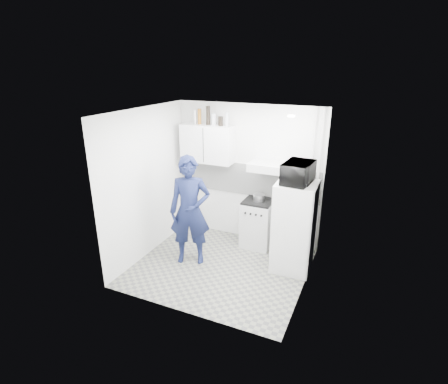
% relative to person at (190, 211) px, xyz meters
% --- Properties ---
extents(floor, '(2.80, 2.80, 0.00)m').
position_rel_person_xyz_m(floor, '(0.56, 0.00, -0.94)').
color(floor, slate).
rests_on(floor, ground).
extents(ceiling, '(2.80, 2.80, 0.00)m').
position_rel_person_xyz_m(ceiling, '(0.56, 0.00, 1.66)').
color(ceiling, white).
rests_on(ceiling, wall_back).
extents(wall_back, '(2.80, 0.00, 2.80)m').
position_rel_person_xyz_m(wall_back, '(0.56, 1.25, 0.36)').
color(wall_back, white).
rests_on(wall_back, floor).
extents(wall_left, '(0.00, 2.60, 2.60)m').
position_rel_person_xyz_m(wall_left, '(-0.84, 0.00, 0.36)').
color(wall_left, white).
rests_on(wall_left, floor).
extents(wall_right, '(0.00, 2.60, 2.60)m').
position_rel_person_xyz_m(wall_right, '(1.96, 0.00, 0.36)').
color(wall_right, white).
rests_on(wall_right, floor).
extents(person, '(0.81, 0.68, 1.88)m').
position_rel_person_xyz_m(person, '(0.00, 0.00, 0.00)').
color(person, '#12193B').
rests_on(person, floor).
extents(stove, '(0.55, 0.55, 0.87)m').
position_rel_person_xyz_m(stove, '(0.87, 1.00, -0.50)').
color(stove, beige).
rests_on(stove, floor).
extents(fridge, '(0.65, 0.65, 1.52)m').
position_rel_person_xyz_m(fridge, '(1.66, 0.48, -0.18)').
color(fridge, silver).
rests_on(fridge, floor).
extents(stove_top, '(0.52, 0.52, 0.03)m').
position_rel_person_xyz_m(stove_top, '(0.87, 1.00, -0.05)').
color(stove_top, black).
rests_on(stove_top, stove).
extents(saucepan, '(0.21, 0.21, 0.11)m').
position_rel_person_xyz_m(saucepan, '(0.87, 1.01, 0.02)').
color(saucepan, silver).
rests_on(saucepan, stove_top).
extents(microwave, '(0.63, 0.45, 0.33)m').
position_rel_person_xyz_m(microwave, '(1.66, 0.48, 0.74)').
color(microwave, black).
rests_on(microwave, fridge).
extents(bottle_b, '(0.07, 0.07, 0.25)m').
position_rel_person_xyz_m(bottle_b, '(-0.44, 1.08, 1.38)').
color(bottle_b, silver).
rests_on(bottle_b, upper_cabinet).
extents(bottle_c, '(0.07, 0.07, 0.28)m').
position_rel_person_xyz_m(bottle_c, '(-0.35, 1.08, 1.40)').
color(bottle_c, brown).
rests_on(bottle_c, upper_cabinet).
extents(bottle_d, '(0.08, 0.08, 0.34)m').
position_rel_person_xyz_m(bottle_d, '(-0.17, 1.08, 1.43)').
color(bottle_d, black).
rests_on(bottle_d, upper_cabinet).
extents(canister_a, '(0.08, 0.08, 0.21)m').
position_rel_person_xyz_m(canister_a, '(-0.06, 1.08, 1.37)').
color(canister_a, '#B2B7BC').
rests_on(canister_a, upper_cabinet).
extents(canister_b, '(0.09, 0.09, 0.17)m').
position_rel_person_xyz_m(canister_b, '(0.08, 1.08, 1.34)').
color(canister_b, black).
rests_on(canister_b, upper_cabinet).
extents(bottle_e, '(0.06, 0.06, 0.25)m').
position_rel_person_xyz_m(bottle_e, '(0.20, 1.08, 1.38)').
color(bottle_e, '#B2B7BC').
rests_on(bottle_e, upper_cabinet).
extents(upper_cabinet, '(1.00, 0.35, 0.70)m').
position_rel_person_xyz_m(upper_cabinet, '(-0.19, 1.08, 0.91)').
color(upper_cabinet, silver).
rests_on(upper_cabinet, wall_back).
extents(range_hood, '(0.60, 0.50, 0.14)m').
position_rel_person_xyz_m(range_hood, '(1.01, 1.00, 0.63)').
color(range_hood, beige).
rests_on(range_hood, wall_back).
extents(backsplash, '(2.74, 0.03, 0.60)m').
position_rel_person_xyz_m(backsplash, '(0.56, 1.24, 0.26)').
color(backsplash, white).
rests_on(backsplash, wall_back).
extents(pipe_a, '(0.05, 0.05, 2.60)m').
position_rel_person_xyz_m(pipe_a, '(1.86, 1.17, 0.36)').
color(pipe_a, beige).
rests_on(pipe_a, floor).
extents(pipe_b, '(0.04, 0.04, 2.60)m').
position_rel_person_xyz_m(pipe_b, '(1.74, 1.17, 0.36)').
color(pipe_b, beige).
rests_on(pipe_b, floor).
extents(ceiling_spot_fixture, '(0.10, 0.10, 0.02)m').
position_rel_person_xyz_m(ceiling_spot_fixture, '(1.56, 0.20, 1.63)').
color(ceiling_spot_fixture, white).
rests_on(ceiling_spot_fixture, ceiling).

